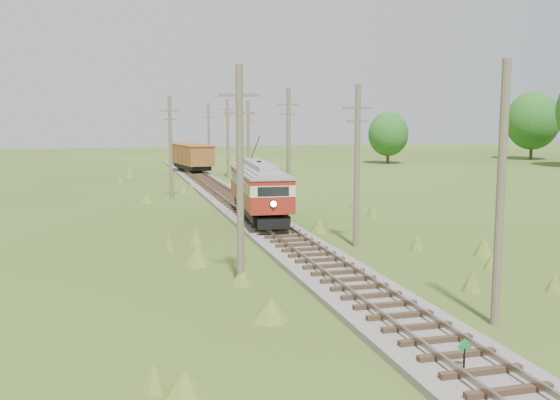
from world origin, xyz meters
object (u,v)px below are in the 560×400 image
object	(u,v)px
streetcar	(259,186)
gondola	(192,156)
switch_marker	(464,354)
gravel_pile	(244,181)

from	to	relation	value
streetcar	gondola	world-z (taller)	streetcar
switch_marker	gondola	xyz separation A→B (m)	(0.20, 61.17, 1.56)
streetcar	gondola	distance (m)	35.96
gondola	switch_marker	bearing A→B (deg)	-99.87
switch_marker	gravel_pile	world-z (taller)	gravel_pile
streetcar	gondola	size ratio (longest dim) A/B	1.21
gravel_pile	streetcar	bearing A→B (deg)	-98.93
switch_marker	streetcar	size ratio (longest dim) A/B	0.09
gondola	gravel_pile	bearing A→B (deg)	-87.99
streetcar	gondola	bearing A→B (deg)	94.71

